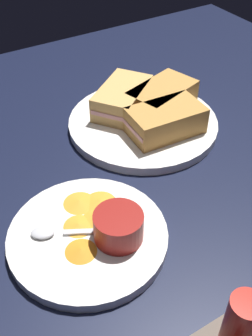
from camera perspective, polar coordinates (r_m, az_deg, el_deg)
ground_plane at (r=71.01cm, az=6.34°, el=-0.11°), size 110.00×110.00×3.00cm
plate_sandwich_main at (r=77.36cm, az=2.36°, el=6.23°), size 27.72×27.72×1.60cm
sandwich_half_near at (r=72.79cm, az=5.51°, el=6.62°), size 13.66×8.38×4.80cm
sandwich_half_far at (r=79.00cm, az=5.05°, el=9.69°), size 14.70×10.99×4.80cm
sandwich_half_extra at (r=78.63cm, az=-0.44°, el=9.69°), size 14.97×13.85×4.80cm
ramekin_dark_sauce at (r=79.84cm, az=-0.41°, el=10.08°), size 6.50×6.50×4.17cm
spoon_by_dark_ramekin at (r=77.40cm, az=2.07°, el=7.31°), size 2.79×9.96×0.80cm
plate_chips_companion at (r=57.44cm, az=-5.31°, el=-9.48°), size 22.02×22.02×1.60cm
ramekin_light_gravy at (r=54.49cm, az=-1.06°, el=-8.04°), size 6.70×6.70×4.11cm
spoon_by_gravy_ramekin at (r=57.02cm, az=-10.21°, el=-8.83°), size 9.39×5.97×0.80cm
plantain_chip_scatter at (r=58.35cm, az=-5.30°, el=-6.76°), size 12.46×13.07×0.60cm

